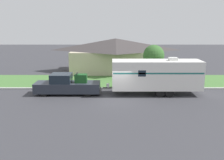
{
  "coord_description": "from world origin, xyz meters",
  "views": [
    {
      "loc": [
        -0.53,
        -21.5,
        6.71
      ],
      "look_at": [
        -0.54,
        1.85,
        1.4
      ],
      "focal_mm": 40.0,
      "sensor_mm": 36.0,
      "label": 1
    }
  ],
  "objects": [
    {
      "name": "ground_plane",
      "position": [
        0.0,
        0.0,
        0.0
      ],
      "size": [
        120.0,
        120.0,
        0.0
      ],
      "primitive_type": "plane",
      "color": "#38383D"
    },
    {
      "name": "curb_strip",
      "position": [
        0.0,
        3.75,
        0.07
      ],
      "size": [
        80.0,
        0.3,
        0.14
      ],
      "color": "#ADADA8",
      "rests_on": "ground_plane"
    },
    {
      "name": "lawn_strip",
      "position": [
        0.0,
        7.4,
        0.01
      ],
      "size": [
        80.0,
        7.0,
        0.03
      ],
      "color": "#477538",
      "rests_on": "ground_plane"
    },
    {
      "name": "house_across_street",
      "position": [
        -0.0,
        13.92,
        2.41
      ],
      "size": [
        13.22,
        7.64,
        4.66
      ],
      "color": "beige",
      "rests_on": "ground_plane"
    },
    {
      "name": "pickup_truck",
      "position": [
        -4.86,
        1.85,
        0.89
      ],
      "size": [
        6.36,
        1.98,
        2.08
      ],
      "color": "black",
      "rests_on": "ground_plane"
    },
    {
      "name": "travel_trailer",
      "position": [
        3.72,
        1.85,
        1.93
      ],
      "size": [
        9.39,
        2.44,
        3.58
      ],
      "color": "black",
      "rests_on": "ground_plane"
    },
    {
      "name": "mailbox",
      "position": [
        0.66,
        4.71,
        1.06
      ],
      "size": [
        0.48,
        0.2,
        1.38
      ],
      "color": "brown",
      "rests_on": "ground_plane"
    },
    {
      "name": "tree_in_yard",
      "position": [
        4.25,
        6.99,
        3.12
      ],
      "size": [
        2.43,
        2.43,
        4.35
      ],
      "color": "brown",
      "rests_on": "ground_plane"
    }
  ]
}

